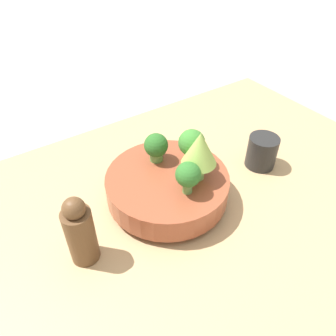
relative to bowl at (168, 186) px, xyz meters
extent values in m
plane|color=#ADA89E|center=(0.00, -0.03, -0.07)|extent=(6.00, 6.00, 0.00)
cube|color=tan|center=(0.00, -0.03, -0.05)|extent=(1.13, 0.72, 0.03)
cylinder|color=brown|center=(0.00, 0.00, -0.03)|extent=(0.11, 0.11, 0.01)
cylinder|color=brown|center=(0.00, 0.00, 0.00)|extent=(0.25, 0.25, 0.05)
cylinder|color=#609347|center=(0.00, -0.06, 0.04)|extent=(0.02, 0.02, 0.03)
sphere|color=#2D6B28|center=(0.00, -0.06, 0.07)|extent=(0.05, 0.05, 0.05)
cylinder|color=#609347|center=(0.06, 0.00, 0.05)|extent=(0.02, 0.02, 0.04)
sphere|color=#387A2D|center=(0.06, 0.00, 0.08)|extent=(0.05, 0.05, 0.05)
cylinder|color=#609347|center=(0.01, 0.06, 0.04)|extent=(0.03, 0.03, 0.02)
sphere|color=#286023|center=(0.01, 0.06, 0.06)|extent=(0.05, 0.05, 0.05)
cylinder|color=#7AB256|center=(0.05, -0.04, 0.05)|extent=(0.02, 0.02, 0.04)
cone|color=#93B751|center=(0.05, -0.04, 0.10)|extent=(0.07, 0.07, 0.07)
cylinder|color=black|center=(0.24, -0.02, 0.00)|extent=(0.07, 0.07, 0.08)
cylinder|color=brown|center=(-0.20, -0.04, 0.02)|extent=(0.05, 0.05, 0.11)
sphere|color=brown|center=(-0.20, -0.04, 0.09)|extent=(0.04, 0.04, 0.04)
camera|label=1|loc=(-0.27, -0.40, 0.46)|focal=35.00mm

